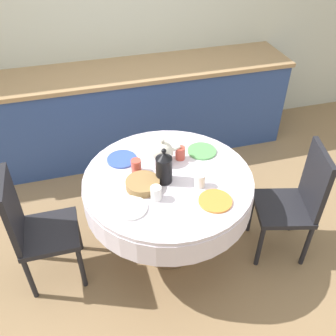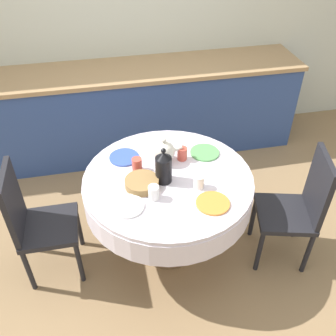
{
  "view_description": "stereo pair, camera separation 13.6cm",
  "coord_description": "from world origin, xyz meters",
  "px_view_note": "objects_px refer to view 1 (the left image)",
  "views": [
    {
      "loc": [
        -0.53,
        -1.91,
        2.42
      ],
      "look_at": [
        0.0,
        0.0,
        0.83
      ],
      "focal_mm": 40.0,
      "sensor_mm": 36.0,
      "label": 1
    },
    {
      "loc": [
        -0.4,
        -1.94,
        2.42
      ],
      "look_at": [
        0.0,
        0.0,
        0.83
      ],
      "focal_mm": 40.0,
      "sensor_mm": 36.0,
      "label": 2
    }
  ],
  "objects_px": {
    "chair_left": "(296,199)",
    "teapot": "(163,152)",
    "chair_right": "(34,227)",
    "coffee_carafe": "(164,167)"
  },
  "relations": [
    {
      "from": "chair_right",
      "to": "teapot",
      "type": "relative_size",
      "value": 4.42
    },
    {
      "from": "chair_left",
      "to": "chair_right",
      "type": "distance_m",
      "value": 1.87
    },
    {
      "from": "chair_left",
      "to": "teapot",
      "type": "xyz_separation_m",
      "value": [
        -0.9,
        0.41,
        0.32
      ]
    },
    {
      "from": "chair_right",
      "to": "coffee_carafe",
      "type": "relative_size",
      "value": 3.54
    },
    {
      "from": "chair_left",
      "to": "coffee_carafe",
      "type": "height_order",
      "value": "coffee_carafe"
    },
    {
      "from": "coffee_carafe",
      "to": "teapot",
      "type": "distance_m",
      "value": 0.21
    },
    {
      "from": "teapot",
      "to": "coffee_carafe",
      "type": "bearing_deg",
      "value": -102.62
    },
    {
      "from": "chair_left",
      "to": "teapot",
      "type": "distance_m",
      "value": 1.04
    },
    {
      "from": "chair_right",
      "to": "coffee_carafe",
      "type": "distance_m",
      "value": 0.97
    },
    {
      "from": "chair_left",
      "to": "teapot",
      "type": "relative_size",
      "value": 4.42
    }
  ]
}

